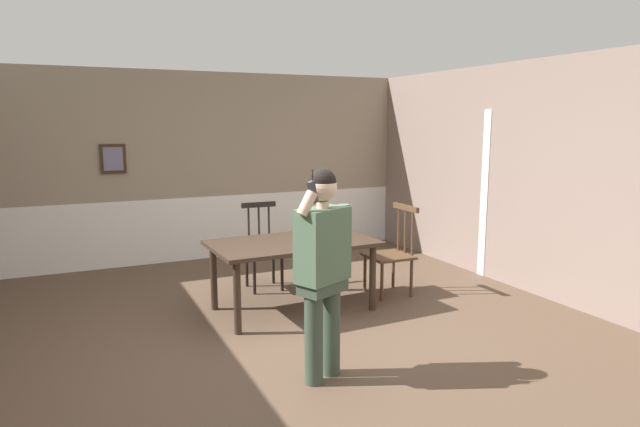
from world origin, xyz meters
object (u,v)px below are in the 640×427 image
chair_by_doorway (263,248)px  person_figure (323,262)px  dining_table (293,249)px  chair_near_window (391,253)px

chair_by_doorway → person_figure: bearing=84.0°
chair_by_doorway → person_figure: size_ratio=0.62×
dining_table → person_figure: size_ratio=1.05×
dining_table → chair_near_window: 1.24m
person_figure → chair_by_doorway: bearing=-122.5°
chair_by_doorway → person_figure: 2.49m
chair_near_window → chair_by_doorway: (-1.25, 0.83, -0.00)m
dining_table → chair_near_window: size_ratio=1.67×
dining_table → chair_near_window: (1.22, 0.04, -0.17)m
chair_by_doorway → person_figure: (-0.35, -2.42, 0.44)m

